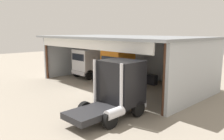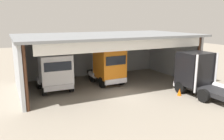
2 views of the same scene
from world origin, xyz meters
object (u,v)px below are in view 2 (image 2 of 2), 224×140
truck_black_yard_outside (198,73)px  tool_cart (117,72)px  traffic_cone (179,92)px  oil_drum (69,75)px  truck_orange_center_left_bay (108,66)px  truck_white_center_right_bay (55,72)px

truck_black_yard_outside → tool_cart: (-3.38, 8.26, -1.27)m
tool_cart → traffic_cone: tool_cart is taller
oil_drum → tool_cart: (5.04, -0.91, 0.05)m
tool_cart → truck_black_yard_outside: bearing=-67.8°
truck_black_yard_outside → traffic_cone: truck_black_yard_outside is taller
truck_black_yard_outside → traffic_cone: size_ratio=9.15×
oil_drum → truck_black_yard_outside: bearing=-47.4°
truck_orange_center_left_bay → traffic_cone: (3.91, -5.56, -1.52)m
truck_black_yard_outside → truck_white_center_right_bay: bearing=149.5°
truck_orange_center_left_bay → tool_cart: 3.50m
oil_drum → truck_white_center_right_bay: bearing=-121.8°
truck_white_center_right_bay → truck_orange_center_left_bay: 5.03m
oil_drum → tool_cart: tool_cart is taller
oil_drum → tool_cart: size_ratio=0.89×
truck_white_center_right_bay → truck_black_yard_outside: truck_white_center_right_bay is taller
tool_cart → traffic_cone: bearing=-77.6°
truck_black_yard_outside → tool_cart: size_ratio=5.13×
truck_black_yard_outside → traffic_cone: bearing=168.8°
truck_white_center_right_bay → truck_black_yard_outside: bearing=152.1°
truck_orange_center_left_bay → truck_black_yard_outside: size_ratio=0.97×
truck_black_yard_outside → truck_orange_center_left_bay: bearing=131.4°
truck_orange_center_left_bay → tool_cart: size_ratio=4.98×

